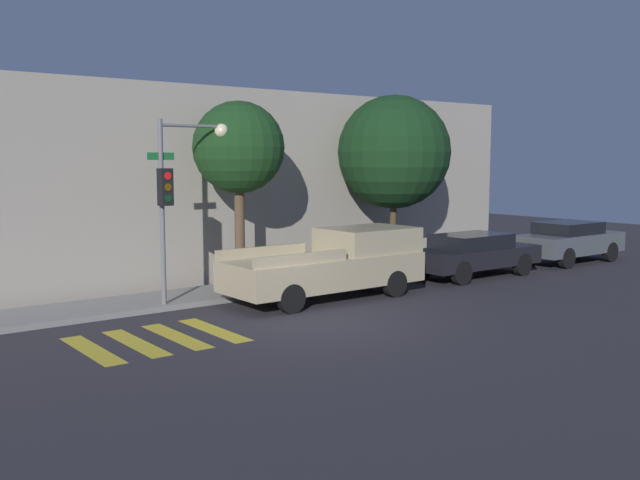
{
  "coord_description": "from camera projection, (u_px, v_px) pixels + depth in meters",
  "views": [
    {
      "loc": [
        -9.5,
        -12.71,
        3.7
      ],
      "look_at": [
        1.84,
        2.1,
        1.6
      ],
      "focal_mm": 40.0,
      "sensor_mm": 36.0,
      "label": 1
    }
  ],
  "objects": [
    {
      "name": "ground_plane",
      "position": [
        312.0,
        324.0,
        16.18
      ],
      "size": [
        60.0,
        60.0,
        0.0
      ],
      "primitive_type": "plane",
      "color": "#2D2B30"
    },
    {
      "name": "sidewalk",
      "position": [
        220.0,
        293.0,
        19.5
      ],
      "size": [
        26.0,
        2.03,
        0.14
      ],
      "primitive_type": "cube",
      "color": "gray",
      "rests_on": "ground"
    },
    {
      "name": "building_row",
      "position": [
        150.0,
        185.0,
        22.66
      ],
      "size": [
        26.0,
        6.0,
        5.83
      ],
      "primitive_type": "cube",
      "color": "#A89E8E",
      "rests_on": "ground"
    },
    {
      "name": "crosswalk",
      "position": [
        156.0,
        339.0,
        14.74
      ],
      "size": [
        3.15,
        2.6,
        0.0
      ],
      "color": "gold",
      "rests_on": "ground"
    },
    {
      "name": "traffic_light_pole",
      "position": [
        179.0,
        179.0,
        17.52
      ],
      "size": [
        2.23,
        0.56,
        4.69
      ],
      "color": "slate",
      "rests_on": "ground"
    },
    {
      "name": "pickup_truck",
      "position": [
        335.0,
        263.0,
        19.15
      ],
      "size": [
        5.55,
        2.05,
        1.84
      ],
      "color": "tan",
      "rests_on": "ground"
    },
    {
      "name": "sedan_near_corner",
      "position": [
        473.0,
        253.0,
        22.56
      ],
      "size": [
        4.67,
        1.79,
        1.38
      ],
      "color": "black",
      "rests_on": "ground"
    },
    {
      "name": "sedan_middle",
      "position": [
        569.0,
        241.0,
        25.72
      ],
      "size": [
        4.39,
        1.82,
        1.48
      ],
      "color": "#4C5156",
      "rests_on": "ground"
    },
    {
      "name": "tree_near_corner",
      "position": [
        239.0,
        149.0,
        19.34
      ],
      "size": [
        2.51,
        2.51,
        5.3
      ],
      "color": "brown",
      "rests_on": "ground"
    },
    {
      "name": "tree_midblock",
      "position": [
        394.0,
        152.0,
        22.83
      ],
      "size": [
        3.64,
        3.64,
        5.77
      ],
      "color": "#4C3823",
      "rests_on": "ground"
    }
  ]
}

